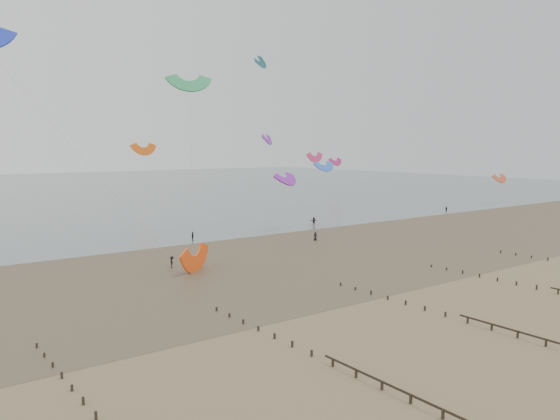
# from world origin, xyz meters

# --- Properties ---
(ground) EXTENTS (500.00, 500.00, 0.00)m
(ground) POSITION_xyz_m (0.00, 0.00, 0.00)
(ground) COLOR brown
(ground) RESTS_ON ground
(sea_and_shore) EXTENTS (500.00, 665.00, 0.03)m
(sea_and_shore) POSITION_xyz_m (-4.08, 34.40, 0.01)
(sea_and_shore) COLOR #475654
(sea_and_shore) RESTS_ON ground
(kitesurfers) EXTENTS (149.46, 23.80, 1.89)m
(kitesurfers) POSITION_xyz_m (8.14, 46.38, 0.87)
(kitesurfers) COLOR black
(kitesurfers) RESTS_ON ground
(grounded_kite) EXTENTS (9.23, 8.90, 4.01)m
(grounded_kite) POSITION_xyz_m (-6.66, 30.44, 0.00)
(grounded_kite) COLOR #FF4D10
(grounded_kite) RESTS_ON ground
(kites_airborne) EXTENTS (245.64, 112.71, 39.14)m
(kites_airborne) POSITION_xyz_m (-14.06, 90.86, 21.22)
(kites_airborne) COLOR blue
(kites_airborne) RESTS_ON ground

